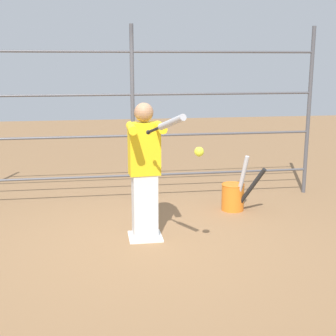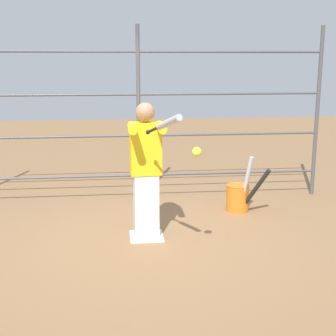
{
  "view_description": "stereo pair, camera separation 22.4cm",
  "coord_description": "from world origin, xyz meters",
  "px_view_note": "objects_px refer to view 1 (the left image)",
  "views": [
    {
      "loc": [
        0.55,
        5.33,
        2.08
      ],
      "look_at": [
        -0.22,
        0.37,
        0.94
      ],
      "focal_mm": 50.0,
      "sensor_mm": 36.0,
      "label": 1
    },
    {
      "loc": [
        0.33,
        5.36,
        2.08
      ],
      "look_at": [
        -0.22,
        0.37,
        0.94
      ],
      "focal_mm": 50.0,
      "sensor_mm": 36.0,
      "label": 2
    }
  ],
  "objects_px": {
    "baseball_bat_swinging": "(168,124)",
    "softball_in_flight": "(199,152)",
    "batter": "(145,167)",
    "bat_bucket": "(234,195)"
  },
  "relations": [
    {
      "from": "baseball_bat_swinging",
      "to": "softball_in_flight",
      "type": "xyz_separation_m",
      "value": [
        -0.3,
        0.03,
        -0.28
      ]
    },
    {
      "from": "batter",
      "to": "baseball_bat_swinging",
      "type": "height_order",
      "value": "batter"
    },
    {
      "from": "baseball_bat_swinging",
      "to": "softball_in_flight",
      "type": "relative_size",
      "value": 8.29
    },
    {
      "from": "bat_bucket",
      "to": "baseball_bat_swinging",
      "type": "bearing_deg",
      "value": 55.01
    },
    {
      "from": "batter",
      "to": "bat_bucket",
      "type": "xyz_separation_m",
      "value": [
        -1.37,
        -0.88,
        -0.66
      ]
    },
    {
      "from": "baseball_bat_swinging",
      "to": "batter",
      "type": "bearing_deg",
      "value": -80.72
    },
    {
      "from": "batter",
      "to": "bat_bucket",
      "type": "relative_size",
      "value": 1.95
    },
    {
      "from": "baseball_bat_swinging",
      "to": "bat_bucket",
      "type": "xyz_separation_m",
      "value": [
        -1.23,
        -1.76,
        -1.28
      ]
    },
    {
      "from": "baseball_bat_swinging",
      "to": "softball_in_flight",
      "type": "distance_m",
      "value": 0.41
    },
    {
      "from": "baseball_bat_swinging",
      "to": "bat_bucket",
      "type": "height_order",
      "value": "baseball_bat_swinging"
    }
  ]
}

